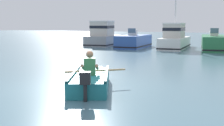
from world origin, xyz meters
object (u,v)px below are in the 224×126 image
Objects in this scene: moored_boat_grey at (103,36)px; moored_boat_white at (175,39)px; rowboat_with_person at (91,80)px; moored_boat_blue at (134,42)px; moored_boat_green at (213,43)px.

moored_boat_white is (6.72, -0.50, -0.06)m from moored_boat_grey.
rowboat_with_person is 16.37m from moored_boat_blue.
rowboat_with_person is at bearing -84.43° from moored_boat_white.
moored_boat_blue is at bearing -175.57° from moored_boat_green.
moored_boat_grey is 0.88× the size of moored_boat_green.
moored_boat_white reaches higher than moored_boat_blue.
moored_boat_white is 3.01m from moored_boat_green.
moored_boat_blue is 0.84× the size of moored_boat_green.
moored_boat_grey is 0.87× the size of moored_boat_white.
moored_boat_grey reaches higher than moored_boat_green.
moored_boat_white reaches higher than moored_boat_green.
moored_boat_blue is at bearing -17.37° from moored_boat_grey.
moored_boat_grey is at bearing 116.43° from rowboat_with_person.
moored_boat_green is at bearing -3.46° from moored_boat_grey.
moored_boat_white is (-1.58, 16.20, 0.50)m from rowboat_with_person.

